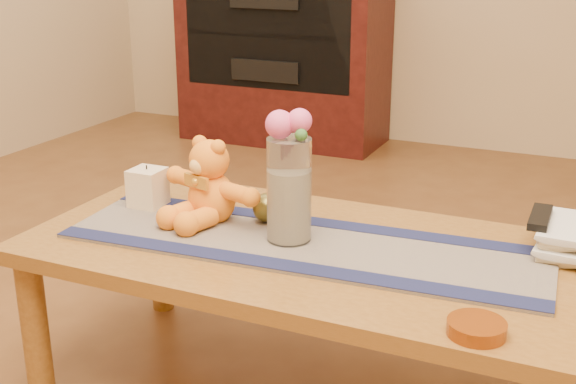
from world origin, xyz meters
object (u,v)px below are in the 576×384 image
at_px(teddy_bear, 211,181).
at_px(book_bottom, 537,244).
at_px(pillar_candle, 148,187).
at_px(bronze_ball, 267,208).
at_px(amber_dish, 477,328).
at_px(glass_vase, 289,190).
at_px(tv_remote, 540,217).

distance_m(teddy_bear, book_bottom, 0.84).
bearing_deg(book_bottom, pillar_candle, -175.62).
bearing_deg(bronze_ball, amber_dish, -30.27).
xyz_separation_m(bronze_ball, book_bottom, (0.68, 0.13, -0.04)).
bearing_deg(teddy_bear, bronze_ball, 32.84).
distance_m(glass_vase, bronze_ball, 0.17).
bearing_deg(tv_remote, pillar_candle, -173.16).
relative_size(teddy_bear, amber_dish, 2.74).
distance_m(book_bottom, tv_remote, 0.08).
xyz_separation_m(pillar_candle, tv_remote, (1.04, 0.14, 0.02)).
xyz_separation_m(pillar_candle, bronze_ball, (0.36, 0.02, -0.01)).
height_order(pillar_candle, glass_vase, glass_vase).
xyz_separation_m(bronze_ball, tv_remote, (0.68, 0.12, 0.04)).
bearing_deg(tv_remote, glass_vase, -160.97).
bearing_deg(teddy_bear, pillar_candle, -167.58).
relative_size(glass_vase, bronze_ball, 3.34).
height_order(book_bottom, tv_remote, tv_remote).
relative_size(teddy_bear, tv_remote, 1.95).
relative_size(bronze_ball, tv_remote, 0.49).
height_order(glass_vase, bronze_ball, glass_vase).
bearing_deg(tv_remote, teddy_bear, -170.01).
distance_m(teddy_bear, amber_dish, 0.84).
relative_size(teddy_bear, book_bottom, 1.40).
xyz_separation_m(teddy_bear, book_bottom, (0.82, 0.17, -0.10)).
height_order(teddy_bear, pillar_candle, teddy_bear).
bearing_deg(bronze_ball, teddy_bear, -164.13).
bearing_deg(pillar_candle, amber_dish, -19.05).
distance_m(pillar_candle, amber_dish, 1.04).
xyz_separation_m(glass_vase, tv_remote, (0.57, 0.21, -0.05)).
bearing_deg(glass_vase, amber_dish, -27.76).
height_order(pillar_candle, bronze_ball, pillar_candle).
bearing_deg(tv_remote, bronze_ball, -171.11).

